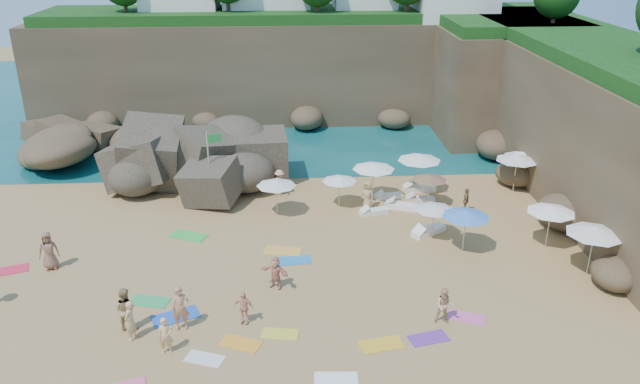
{
  "coord_description": "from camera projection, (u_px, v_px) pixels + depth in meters",
  "views": [
    {
      "loc": [
        0.18,
        -27.36,
        15.01
      ],
      "look_at": [
        2.0,
        3.0,
        2.0
      ],
      "focal_mm": 35.0,
      "sensor_mm": 36.0,
      "label": 1
    }
  ],
  "objects": [
    {
      "name": "parasol_0",
      "position": [
        276.0,
        183.0,
        34.43
      ],
      "size": [
        2.23,
        2.23,
        2.11
      ],
      "color": "silver",
      "rests_on": "ground"
    },
    {
      "name": "rock_promontory",
      "position": [
        130.0,
        151.0,
        45.08
      ],
      "size": [
        12.0,
        7.0,
        2.0
      ],
      "primitive_type": null,
      "color": "brown",
      "rests_on": "ground"
    },
    {
      "name": "parasol_2",
      "position": [
        419.0,
        157.0,
        37.25
      ],
      "size": [
        2.61,
        2.61,
        2.47
      ],
      "color": "silver",
      "rests_on": "ground"
    },
    {
      "name": "person_stand_0",
      "position": [
        166.0,
        336.0,
        23.51
      ],
      "size": [
        0.61,
        0.46,
        1.53
      ],
      "primitive_type": "imported",
      "rotation": [
        0.0,
        0.0,
        0.18
      ],
      "color": "#DEAD74",
      "rests_on": "ground"
    },
    {
      "name": "person_lie_2",
      "position": [
        51.0,
        264.0,
        29.55
      ],
      "size": [
        1.34,
        2.04,
        0.5
      ],
      "primitive_type": "imported",
      "rotation": [
        0.0,
        0.0,
        0.25
      ],
      "color": "#895944",
      "rests_on": "ground"
    },
    {
      "name": "lounger_4",
      "position": [
        401.0,
        206.0,
        35.9
      ],
      "size": [
        1.98,
        1.3,
        0.29
      ],
      "primitive_type": "cube",
      "rotation": [
        0.0,
        0.0,
        -0.39
      ],
      "color": "white",
      "rests_on": "ground"
    },
    {
      "name": "parasol_6",
      "position": [
        429.0,
        177.0,
        35.64
      ],
      "size": [
        2.04,
        2.04,
        1.93
      ],
      "color": "silver",
      "rests_on": "ground"
    },
    {
      "name": "person_lie_1",
      "position": [
        244.0,
        319.0,
        25.52
      ],
      "size": [
        1.23,
        1.61,
        0.35
      ],
      "primitive_type": "imported",
      "rotation": [
        0.0,
        0.0,
        -0.31
      ],
      "color": "#EEA387",
      "rests_on": "ground"
    },
    {
      "name": "rock_outcrop",
      "position": [
        202.0,
        185.0,
        39.15
      ],
      "size": [
        10.95,
        9.54,
        3.68
      ],
      "primitive_type": null,
      "rotation": [
        0.0,
        0.0,
        -0.34
      ],
      "color": "brown",
      "rests_on": "ground"
    },
    {
      "name": "person_stand_1",
      "position": [
        125.0,
        309.0,
        24.87
      ],
      "size": [
        1.04,
        0.89,
        1.87
      ],
      "primitive_type": "imported",
      "rotation": [
        0.0,
        0.0,
        2.92
      ],
      "color": "tan",
      "rests_on": "ground"
    },
    {
      "name": "towel_7",
      "position": [
        9.0,
        270.0,
        29.45
      ],
      "size": [
        1.89,
        1.36,
        0.03
      ],
      "primitive_type": "cube",
      "rotation": [
        0.0,
        0.0,
        0.33
      ],
      "color": "red",
      "rests_on": "ground"
    },
    {
      "name": "person_stand_5",
      "position": [
        214.0,
        168.0,
        39.49
      ],
      "size": [
        1.67,
        0.85,
        1.74
      ],
      "primitive_type": "imported",
      "rotation": [
        0.0,
        0.0,
        0.25
      ],
      "color": "#AD7856",
      "rests_on": "ground"
    },
    {
      "name": "towel_13",
      "position": [
        336.0,
        379.0,
        22.39
      ],
      "size": [
        1.61,
        0.87,
        0.03
      ],
      "primitive_type": "cube",
      "rotation": [
        0.0,
        0.0,
        -0.06
      ],
      "color": "white",
      "rests_on": "ground"
    },
    {
      "name": "person_stand_3",
      "position": [
        466.0,
        200.0,
        35.2
      ],
      "size": [
        0.61,
        0.92,
        1.45
      ],
      "primitive_type": "imported",
      "rotation": [
        0.0,
        0.0,
        1.24
      ],
      "color": "#8F6947",
      "rests_on": "ground"
    },
    {
      "name": "towel_8",
      "position": [
        293.0,
        260.0,
        30.32
      ],
      "size": [
        1.78,
        0.99,
        0.03
      ],
      "primitive_type": "cube",
      "rotation": [
        0.0,
        0.0,
        0.08
      ],
      "color": "#237CBE",
      "rests_on": "ground"
    },
    {
      "name": "lounger_1",
      "position": [
        389.0,
        196.0,
        37.24
      ],
      "size": [
        1.72,
        0.85,
        0.26
      ],
      "primitive_type": "cube",
      "rotation": [
        0.0,
        0.0,
        0.19
      ],
      "color": "white",
      "rests_on": "ground"
    },
    {
      "name": "towel_4",
      "position": [
        280.0,
        334.0,
        24.88
      ],
      "size": [
        1.56,
        0.95,
        0.03
      ],
      "primitive_type": "cube",
      "rotation": [
        0.0,
        0.0,
        -0.16
      ],
      "color": "gold",
      "rests_on": "ground"
    },
    {
      "name": "person_lie_5",
      "position": [
        444.0,
        317.0,
        25.48
      ],
      "size": [
        1.02,
        1.68,
        0.59
      ],
      "primitive_type": "imported",
      "rotation": [
        0.0,
        0.0,
        -0.17
      ],
      "color": "#DEA67E",
      "rests_on": "ground"
    },
    {
      "name": "towel_2",
      "position": [
        241.0,
        343.0,
        24.31
      ],
      "size": [
        1.77,
        1.35,
        0.03
      ],
      "primitive_type": "cube",
      "rotation": [
        0.0,
        0.0,
        -0.4
      ],
      "color": "orange",
      "rests_on": "ground"
    },
    {
      "name": "towel_11",
      "position": [
        188.0,
        236.0,
        32.73
      ],
      "size": [
        2.17,
        1.67,
        0.03
      ],
      "primitive_type": "cube",
      "rotation": [
        0.0,
        0.0,
        -0.41
      ],
      "color": "green",
      "rests_on": "ground"
    },
    {
      "name": "parasol_11",
      "position": [
        595.0,
        230.0,
        28.35
      ],
      "size": [
        2.6,
        2.6,
        2.46
      ],
      "color": "silver",
      "rests_on": "ground"
    },
    {
      "name": "person_stand_6",
      "position": [
        130.0,
        320.0,
        24.28
      ],
      "size": [
        0.55,
        0.7,
        1.7
      ],
      "primitive_type": "imported",
      "rotation": [
        0.0,
        0.0,
        4.46
      ],
      "color": "tan",
      "rests_on": "ground"
    },
    {
      "name": "parasol_8",
      "position": [
        551.0,
        209.0,
        30.93
      ],
      "size": [
        2.39,
        2.39,
        2.26
      ],
      "color": "silver",
      "rests_on": "ground"
    },
    {
      "name": "towel_5",
      "position": [
        205.0,
        359.0,
        23.45
      ],
      "size": [
        1.62,
        1.18,
        0.03
      ],
      "primitive_type": "cube",
      "rotation": [
        0.0,
        0.0,
        -0.35
      ],
      "color": "silver",
      "rests_on": "ground"
    },
    {
      "name": "towel_3",
      "position": [
        150.0,
        301.0,
        27.02
      ],
      "size": [
        1.85,
        1.25,
        0.03
      ],
      "primitive_type": "cube",
      "rotation": [
        0.0,
        0.0,
        -0.26
      ],
      "color": "green",
      "rests_on": "ground"
    },
    {
      "name": "towel_0",
      "position": [
        176.0,
        316.0,
        25.98
      ],
      "size": [
        2.16,
        1.67,
        0.03
      ],
      "primitive_type": "cube",
      "rotation": [
        0.0,
        0.0,
        0.42
      ],
      "color": "blue",
      "rests_on": "ground"
    },
    {
      "name": "lounger_2",
      "position": [
        374.0,
        212.0,
        35.24
      ],
      "size": [
        1.75,
        0.99,
        0.26
      ],
      "primitive_type": "cube",
      "rotation": [
        0.0,
        0.0,
        0.28
      ],
      "color": "white",
      "rests_on": "ground"
    },
    {
      "name": "parasol_1",
      "position": [
        339.0,
        179.0,
        35.54
      ],
      "size": [
        2.0,
        2.0,
        1.89
      ],
      "color": "silver",
      "rests_on": "ground"
    },
    {
      "name": "seawater",
      "position": [
        282.0,
        99.0,
        58.53
      ],
      "size": [
        120.0,
        120.0,
        0.0
      ],
      "primitive_type": "plane",
      "color": "#0C4751",
      "rests_on": "ground"
    },
    {
      "name": "parasol_3",
      "position": [
        522.0,
        155.0,
        38.55
      ],
      "size": [
        2.27,
        2.27,
        2.15
      ],
      "color": "silver",
      "rests_on": "ground"
    },
    {
      "name": "parasol_4",
      "position": [
        517.0,
        157.0,
        37.43
      ],
      "size": [
        2.54,
        2.54,
        2.4
      ],
      "color": "silver",
      "rests_on": "ground"
    },
    {
      "name": "lounger_3",
      "position": [
        420.0,
        199.0,
        36.82
      ],
      "size": [
        1.72,
        0.69,
        0.26
      ],
      "primitive_type": "cube",
      "rotation": [
        0.0,
        0.0,
        -0.08
      ],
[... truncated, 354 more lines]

